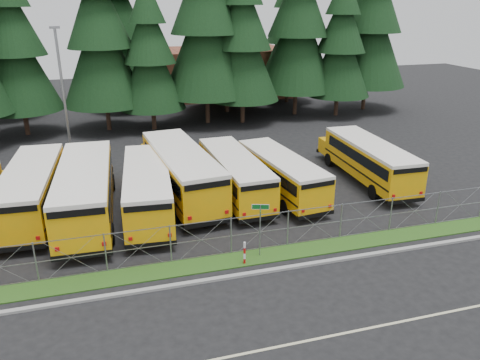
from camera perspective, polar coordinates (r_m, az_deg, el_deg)
name	(u,v)px	position (r m, az deg, el deg)	size (l,w,h in m)	color
ground	(245,242)	(24.83, 0.57, -7.54)	(120.00, 120.00, 0.00)	black
curb	(264,271)	(22.25, 2.90, -11.07)	(50.00, 0.25, 0.12)	gray
grass_verge	(254,257)	(23.40, 1.78, -9.39)	(50.00, 1.40, 0.06)	#184313
road_lane_line	(306,341)	(18.61, 8.03, -18.87)	(50.00, 0.12, 0.01)	beige
chainlink_fence	(250,233)	(23.51, 1.28, -6.52)	(44.00, 0.10, 2.00)	gray
brick_building	(201,73)	(62.73, -4.74, 12.88)	(22.00, 10.00, 6.00)	brown
bus_1	(34,191)	(29.80, -23.86, -1.21)	(2.70, 11.46, 3.00)	#FFA908
bus_2	(86,192)	(28.26, -18.21, -1.35)	(2.90, 12.29, 3.22)	#FFA908
bus_3	(148,190)	(28.07, -11.21, -1.15)	(2.63, 11.16, 2.92)	#FFA908
bus_4	(180,173)	(30.05, -7.29, 0.89)	(2.89, 12.23, 3.21)	#FFA908
bus_5	(233,175)	(29.99, -0.86, 0.60)	(2.51, 10.64, 2.79)	#FFA908
bus_6	(279,175)	(30.34, 4.72, 0.67)	(2.42, 10.24, 2.68)	#FFA908
bus_east	(367,161)	(33.65, 15.19, 2.22)	(2.57, 10.90, 2.86)	#FFA908
street_sign	(260,219)	(22.62, 2.48, -4.78)	(0.81, 0.53, 2.81)	gray
striped_bollard	(245,253)	(22.58, 0.56, -8.92)	(0.11, 0.11, 1.20)	#B20C0C
light_standard	(63,91)	(38.33, -20.77, 10.16)	(0.70, 0.35, 10.14)	gray
conifer_2	(13,46)	(47.43, -25.91, 14.43)	(7.28, 7.28, 16.10)	black
conifer_3	(100,38)	(46.49, -16.69, 16.20)	(7.78, 7.78, 17.21)	black
conifer_4	(150,56)	(45.89, -10.96, 14.66)	(6.37, 6.37, 14.08)	black
conifer_5	(205,24)	(47.61, -4.25, 18.46)	(8.82, 8.82, 19.50)	black
conifer_6	(243,41)	(47.74, 0.33, 16.58)	(7.35, 7.35, 16.26)	black
conifer_7	(298,28)	(51.72, 7.10, 17.95)	(8.31, 8.31, 18.38)	black
conifer_8	(341,45)	(52.09, 12.18, 15.78)	(6.75, 6.75, 14.94)	black
conifer_9	(371,23)	(55.84, 15.67, 17.90)	(8.58, 8.58, 18.98)	black
conifer_11	(120,33)	(55.27, -14.43, 16.99)	(7.72, 7.72, 17.08)	black
conifer_12	(226,12)	(52.64, -1.73, 19.74)	(9.63, 9.63, 21.31)	black
conifer_13	(289,36)	(58.52, 5.98, 17.03)	(7.10, 7.10, 15.70)	black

